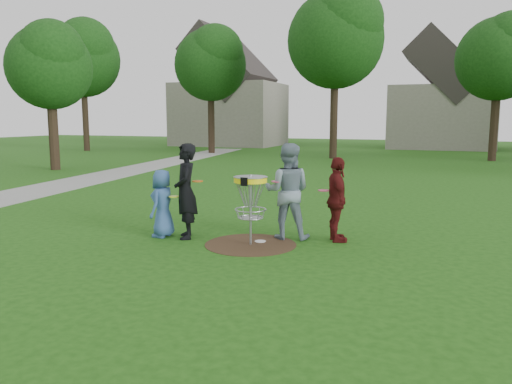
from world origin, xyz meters
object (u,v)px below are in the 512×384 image
(player_blue, at_px, (162,203))
(player_black, at_px, (186,191))
(player_maroon, at_px, (337,200))
(disc_golf_basket, at_px, (250,193))
(player_grey, at_px, (287,191))

(player_blue, distance_m, player_black, 0.59)
(player_blue, relative_size, player_maroon, 0.83)
(player_maroon, bearing_deg, disc_golf_basket, 95.78)
(player_blue, xyz_separation_m, disc_golf_basket, (1.96, 0.02, 0.32))
(player_black, height_order, player_maroon, player_black)
(player_blue, bearing_deg, disc_golf_basket, 88.67)
(disc_golf_basket, bearing_deg, player_maroon, 29.77)
(player_black, xyz_separation_m, player_grey, (1.95, 0.72, 0.00))
(player_blue, xyz_separation_m, player_grey, (2.47, 0.78, 0.28))
(player_blue, bearing_deg, player_maroon, 102.45)
(disc_golf_basket, bearing_deg, player_black, 178.18)
(player_blue, relative_size, player_black, 0.72)
(player_black, relative_size, player_maroon, 1.15)
(player_maroon, bearing_deg, player_blue, 80.23)
(player_blue, height_order, disc_golf_basket, player_blue)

